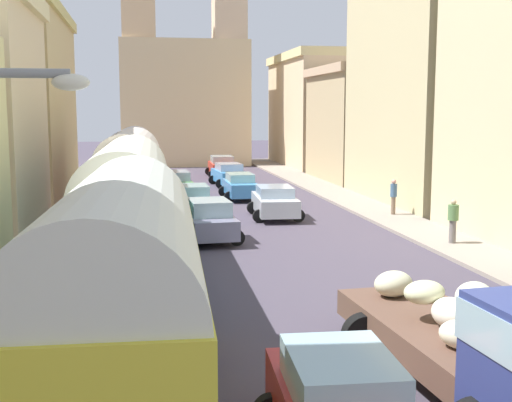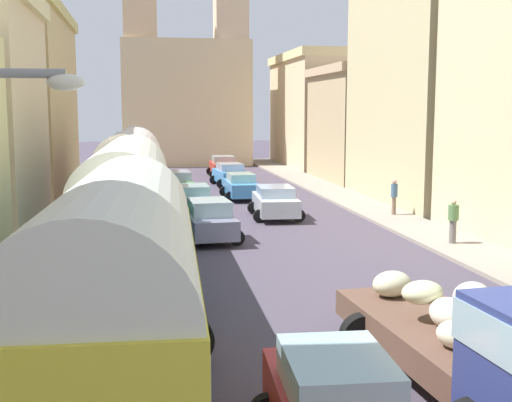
% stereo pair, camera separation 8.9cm
% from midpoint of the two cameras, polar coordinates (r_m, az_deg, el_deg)
% --- Properties ---
extents(ground_plane, '(154.00, 154.00, 0.00)m').
position_cam_midpoint_polar(ground_plane, '(31.51, -2.13, -1.44)').
color(ground_plane, '#453D4B').
extents(sidewalk_left, '(2.50, 70.00, 0.14)m').
position_cam_midpoint_polar(sidewalk_left, '(31.35, -15.37, -1.64)').
color(sidewalk_left, '#ADA4A1').
rests_on(sidewalk_left, ground).
extents(sidewalk_right, '(2.50, 70.00, 0.14)m').
position_cam_midpoint_polar(sidewalk_right, '(33.26, 10.34, -0.95)').
color(sidewalk_right, gray).
rests_on(sidewalk_right, ground).
extents(building_left_3, '(4.86, 14.82, 10.90)m').
position_cam_midpoint_polar(building_left_3, '(42.22, -19.01, 7.97)').
color(building_left_3, tan).
rests_on(building_left_3, ground).
extents(building_right_2, '(5.16, 11.91, 12.16)m').
position_cam_midpoint_polar(building_right_2, '(37.72, 14.15, 9.13)').
color(building_right_2, '#C7B787').
rests_on(building_right_2, ground).
extents(building_right_3, '(5.87, 9.62, 8.02)m').
position_cam_midpoint_polar(building_right_3, '(48.04, 8.76, 6.51)').
color(building_right_3, tan).
rests_on(building_right_3, ground).
extents(building_right_4, '(5.03, 14.13, 9.92)m').
position_cam_midpoint_polar(building_right_4, '(60.20, 4.48, 7.74)').
color(building_right_4, beige).
rests_on(building_right_4, ground).
extents(distant_church, '(11.37, 6.77, 20.81)m').
position_cam_midpoint_polar(distant_church, '(61.81, -6.16, 9.66)').
color(distant_church, beige).
rests_on(distant_church, ground).
extents(parked_bus_0, '(3.51, 8.71, 4.11)m').
position_cam_midpoint_polar(parked_bus_0, '(10.68, -11.58, -7.53)').
color(parked_bus_0, gold).
rests_on(parked_bus_0, ground).
extents(parked_bus_1, '(3.43, 10.01, 4.19)m').
position_cam_midpoint_polar(parked_bus_1, '(19.50, -10.92, -0.41)').
color(parked_bus_1, teal).
rests_on(parked_bus_1, ground).
extents(parked_bus_2, '(3.47, 9.27, 4.21)m').
position_cam_midpoint_polar(parked_bus_2, '(28.44, -10.67, 2.20)').
color(parked_bus_2, '#388C6D').
rests_on(parked_bus_2, ground).
extents(parked_bus_3, '(3.54, 8.16, 4.07)m').
position_cam_midpoint_polar(parked_bus_3, '(37.41, -10.54, 3.35)').
color(parked_bus_3, red).
rests_on(parked_bus_3, ground).
extents(cargo_truck_0, '(3.31, 7.16, 2.39)m').
position_cam_midpoint_polar(cargo_truck_0, '(11.99, 19.48, -11.37)').
color(cargo_truck_0, navy).
rests_on(cargo_truck_0, ground).
extents(car_0, '(2.53, 4.25, 1.50)m').
position_cam_midpoint_polar(car_0, '(31.38, 1.53, -0.06)').
color(car_0, silver).
rests_on(car_0, ground).
extents(car_1, '(2.18, 4.01, 1.47)m').
position_cam_midpoint_polar(car_1, '(37.95, -1.44, 1.29)').
color(car_1, '#4289CC').
rests_on(car_1, ground).
extents(car_2, '(2.48, 4.21, 1.51)m').
position_cam_midpoint_polar(car_2, '(44.49, -2.38, 2.28)').
color(car_2, '#3C89D0').
rests_on(car_2, ground).
extents(car_3, '(2.40, 4.35, 1.58)m').
position_cam_midpoint_polar(car_3, '(50.60, -2.96, 2.98)').
color(car_3, red).
rests_on(car_3, ground).
extents(car_5, '(2.42, 3.84, 1.60)m').
position_cam_midpoint_polar(car_5, '(26.00, -4.09, -1.66)').
color(car_5, slate).
rests_on(car_5, ground).
extents(car_6, '(2.42, 3.86, 1.46)m').
position_cam_midpoint_polar(car_6, '(32.30, -5.61, 0.09)').
color(car_6, gray).
rests_on(car_6, ground).
extents(car_7, '(2.26, 4.27, 1.49)m').
position_cam_midpoint_polar(car_7, '(39.43, -6.82, 1.49)').
color(car_7, '#518B52').
rests_on(car_7, ground).
extents(pedestrian_0, '(0.44, 0.44, 1.81)m').
position_cam_midpoint_polar(pedestrian_0, '(32.15, 11.56, 0.48)').
color(pedestrian_0, '#7C6551').
rests_on(pedestrian_0, ground).
extents(pedestrian_1, '(0.44, 0.44, 1.78)m').
position_cam_midpoint_polar(pedestrian_1, '(25.81, 16.34, -1.56)').
color(pedestrian_1, slate).
rests_on(pedestrian_1, ground).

